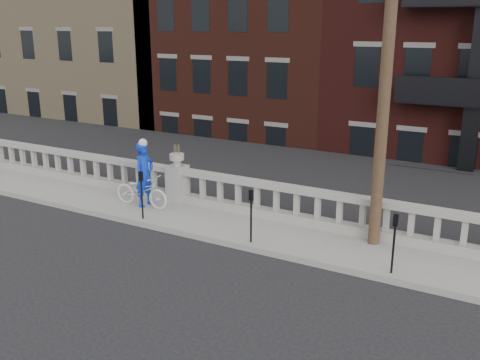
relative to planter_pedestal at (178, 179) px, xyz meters
name	(u,v)px	position (x,y,z in m)	size (l,w,h in m)	color
ground	(85,250)	(0.00, -3.95, -0.83)	(120.00, 120.00, 0.00)	black
sidewalk	(160,211)	(0.00, -0.95, -0.76)	(32.00, 2.20, 0.15)	gray
balustrade	(178,185)	(0.00, 0.00, -0.19)	(28.00, 0.34, 1.03)	gray
planter_pedestal	(178,179)	(0.00, 0.00, 0.00)	(0.55, 0.55, 1.76)	gray
lower_level	(375,72)	(0.56, 19.09, 1.80)	(80.00, 44.00, 20.80)	#605E59
utility_pole	(389,31)	(6.20, -0.35, 4.41)	(1.60, 0.28, 10.00)	#422D1E
parking_meter_c	(142,190)	(0.08, -1.80, 0.17)	(0.10, 0.09, 1.36)	black
parking_meter_d	(251,210)	(3.52, -1.80, 0.17)	(0.10, 0.09, 1.36)	black
parking_meter_e	(394,237)	(7.01, -1.80, 0.17)	(0.10, 0.09, 1.36)	black
bicycle	(141,191)	(-0.62, -0.98, -0.20)	(0.63, 1.82, 0.96)	silver
cyclist	(145,174)	(-0.56, -0.87, 0.29)	(0.70, 0.46, 1.93)	#0D30C4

